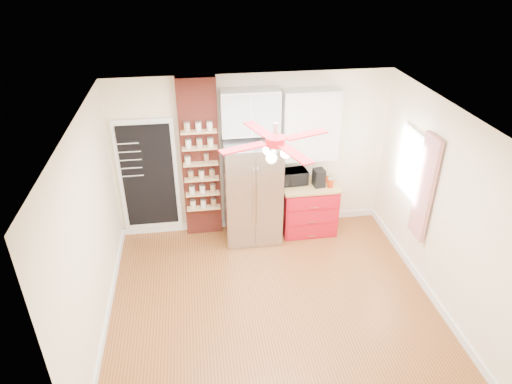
{
  "coord_description": "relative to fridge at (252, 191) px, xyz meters",
  "views": [
    {
      "loc": [
        -0.92,
        -4.78,
        4.47
      ],
      "look_at": [
        -0.1,
        0.9,
        1.27
      ],
      "focal_mm": 32.0,
      "sensor_mm": 36.0,
      "label": 1
    }
  ],
  "objects": [
    {
      "name": "floor",
      "position": [
        0.05,
        -1.63,
        -0.88
      ],
      "size": [
        4.5,
        4.5,
        0.0
      ],
      "primitive_type": "plane",
      "color": "brown",
      "rests_on": "ground"
    },
    {
      "name": "toaster_oven",
      "position": [
        0.71,
        0.13,
        0.14
      ],
      "size": [
        0.45,
        0.33,
        0.24
      ],
      "primitive_type": "imported",
      "rotation": [
        0.0,
        0.0,
        0.09
      ],
      "color": "black",
      "rests_on": "red_cabinet"
    },
    {
      "name": "wall_front",
      "position": [
        0.05,
        -3.63,
        0.48
      ],
      "size": [
        4.5,
        0.02,
        2.7
      ],
      "primitive_type": "cube",
      "color": "#FDF4CB",
      "rests_on": "floor"
    },
    {
      "name": "pantry_jar_beans",
      "position": [
        -0.71,
        0.17,
        0.56
      ],
      "size": [
        0.1,
        0.1,
        0.13
      ],
      "primitive_type": "cylinder",
      "rotation": [
        0.0,
        0.0,
        0.35
      ],
      "color": "#8F6949",
      "rests_on": "brick_pillar"
    },
    {
      "name": "chalkboard",
      "position": [
        -1.65,
        0.33,
        0.23
      ],
      "size": [
        0.95,
        0.05,
        1.95
      ],
      "color": "white",
      "rests_on": "wall_back"
    },
    {
      "name": "upper_shelf_unit",
      "position": [
        0.97,
        0.22,
        1.0
      ],
      "size": [
        0.9,
        0.3,
        1.15
      ],
      "primitive_type": "cube",
      "color": "white",
      "rests_on": "wall_back"
    },
    {
      "name": "wall_right",
      "position": [
        2.3,
        -1.63,
        0.48
      ],
      "size": [
        0.02,
        4.0,
        2.7
      ],
      "primitive_type": "cube",
      "color": "#FDF4CB",
      "rests_on": "floor"
    },
    {
      "name": "red_cabinet",
      "position": [
        0.97,
        0.05,
        -0.42
      ],
      "size": [
        0.94,
        0.64,
        0.9
      ],
      "color": "#AD0C1B",
      "rests_on": "floor"
    },
    {
      "name": "window",
      "position": [
        2.28,
        -0.73,
        0.68
      ],
      "size": [
        0.04,
        0.75,
        1.05
      ],
      "primitive_type": "cube",
      "color": "white",
      "rests_on": "wall_right"
    },
    {
      "name": "wall_left",
      "position": [
        -2.2,
        -1.63,
        0.48
      ],
      "size": [
        0.02,
        4.0,
        2.7
      ],
      "primitive_type": "cube",
      "color": "#FDF4CB",
      "rests_on": "floor"
    },
    {
      "name": "upper_glass_cabinet",
      "position": [
        0.0,
        0.2,
        1.27
      ],
      "size": [
        0.9,
        0.35,
        0.7
      ],
      "primitive_type": "cube",
      "color": "white",
      "rests_on": "wall_back"
    },
    {
      "name": "fridge",
      "position": [
        0.0,
        0.0,
        0.0
      ],
      "size": [
        0.9,
        0.7,
        1.75
      ],
      "primitive_type": "cube",
      "color": "#A2A2A6",
      "rests_on": "floor"
    },
    {
      "name": "canister_right",
      "position": [
        1.26,
        0.1,
        0.09
      ],
      "size": [
        0.11,
        0.11,
        0.13
      ],
      "primitive_type": "cylinder",
      "rotation": [
        0.0,
        0.0,
        -0.14
      ],
      "color": "#B4350A",
      "rests_on": "red_cabinet"
    },
    {
      "name": "brick_pillar",
      "position": [
        -0.8,
        0.29,
        0.48
      ],
      "size": [
        0.6,
        0.16,
        2.7
      ],
      "primitive_type": "cube",
      "color": "maroon",
      "rests_on": "floor"
    },
    {
      "name": "curtain",
      "position": [
        2.23,
        -1.28,
        0.57
      ],
      "size": [
        0.06,
        0.4,
        1.55
      ],
      "primitive_type": "cube",
      "color": "#B41918",
      "rests_on": "wall_right"
    },
    {
      "name": "wall_back",
      "position": [
        0.05,
        0.37,
        0.48
      ],
      "size": [
        4.5,
        0.02,
        2.7
      ],
      "primitive_type": "cube",
      "color": "#FDF4CB",
      "rests_on": "floor"
    },
    {
      "name": "canister_left",
      "position": [
        1.28,
        -0.1,
        0.1
      ],
      "size": [
        0.12,
        0.12,
        0.15
      ],
      "primitive_type": "cylinder",
      "rotation": [
        0.0,
        0.0,
        0.34
      ],
      "color": "#AA2909",
      "rests_on": "red_cabinet"
    },
    {
      "name": "coffee_maker",
      "position": [
        1.09,
        -0.02,
        0.17
      ],
      "size": [
        0.19,
        0.21,
        0.3
      ],
      "primitive_type": "cube",
      "rotation": [
        0.0,
        0.0,
        0.12
      ],
      "color": "black",
      "rests_on": "red_cabinet"
    },
    {
      "name": "ceiling",
      "position": [
        0.05,
        -1.63,
        1.83
      ],
      "size": [
        4.5,
        4.5,
        0.0
      ],
      "primitive_type": "plane",
      "color": "white",
      "rests_on": "wall_back"
    },
    {
      "name": "ceiling_fan",
      "position": [
        0.05,
        -1.63,
        1.55
      ],
      "size": [
        1.4,
        1.4,
        0.44
      ],
      "color": "silver",
      "rests_on": "ceiling"
    },
    {
      "name": "pantry_jar_oats",
      "position": [
        -1.0,
        0.14,
        0.56
      ],
      "size": [
        0.12,
        0.12,
        0.12
      ],
      "primitive_type": "cylinder",
      "rotation": [
        0.0,
        0.0,
        0.32
      ],
      "color": "beige",
      "rests_on": "brick_pillar"
    }
  ]
}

